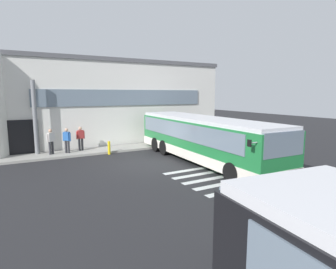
# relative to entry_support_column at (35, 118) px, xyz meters

# --- Properties ---
(ground_plane) EXTENTS (80.00, 90.00, 0.02)m
(ground_plane) POSITION_rel_entry_support_column_xyz_m (5.51, -5.40, -2.57)
(ground_plane) COLOR #232326
(ground_plane) RESTS_ON ground
(bay_paint_stripes) EXTENTS (4.40, 3.96, 0.01)m
(bay_paint_stripes) POSITION_rel_entry_support_column_xyz_m (7.51, -9.60, -2.56)
(bay_paint_stripes) COLOR silver
(bay_paint_stripes) RESTS_ON ground
(terminal_building) EXTENTS (21.24, 13.80, 6.79)m
(terminal_building) POSITION_rel_entry_support_column_xyz_m (4.83, 6.19, 0.83)
(terminal_building) COLOR silver
(terminal_building) RESTS_ON ground
(boarding_curb) EXTENTS (23.44, 2.00, 0.15)m
(boarding_curb) POSITION_rel_entry_support_column_xyz_m (5.51, -0.60, -2.49)
(boarding_curb) COLOR #9E9B93
(boarding_curb) RESTS_ON ground
(entry_support_column) EXTENTS (0.28, 0.28, 4.82)m
(entry_support_column) POSITION_rel_entry_support_column_xyz_m (0.00, 0.00, 0.00)
(entry_support_column) COLOR slate
(entry_support_column) RESTS_ON boarding_curb
(bus_main_foreground) EXTENTS (3.38, 12.46, 2.70)m
(bus_main_foreground) POSITION_rel_entry_support_column_xyz_m (8.60, -6.57, -1.22)
(bus_main_foreground) COLOR #1E7238
(bus_main_foreground) RESTS_ON ground
(passenger_near_column) EXTENTS (0.52, 0.38, 1.68)m
(passenger_near_column) POSITION_rel_entry_support_column_xyz_m (0.80, -0.59, -1.48)
(passenger_near_column) COLOR #2D2D33
(passenger_near_column) RESTS_ON boarding_curb
(passenger_by_doorway) EXTENTS (0.46, 0.43, 1.68)m
(passenger_by_doorway) POSITION_rel_entry_support_column_xyz_m (1.79, -0.67, -1.48)
(passenger_by_doorway) COLOR #2D2D33
(passenger_by_doorway) RESTS_ON boarding_curb
(passenger_at_curb_edge) EXTENTS (0.58, 0.27, 1.68)m
(passenger_at_curb_edge) POSITION_rel_entry_support_column_xyz_m (2.77, -0.24, -1.48)
(passenger_at_curb_edge) COLOR #2D2D33
(passenger_at_curb_edge) RESTS_ON boarding_curb
(safety_bollard_yellow) EXTENTS (0.18, 0.18, 0.90)m
(safety_bollard_yellow) POSITION_rel_entry_support_column_xyz_m (4.31, -1.80, -2.11)
(safety_bollard_yellow) COLOR yellow
(safety_bollard_yellow) RESTS_ON ground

